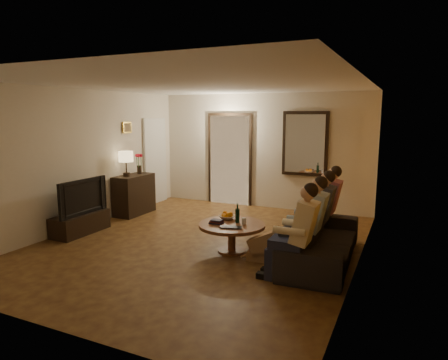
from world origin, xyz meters
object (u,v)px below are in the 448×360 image
at_px(person_b, 310,225).
at_px(wine_bottle, 237,213).
at_px(table_lamp, 126,164).
at_px(person_a, 299,237).
at_px(tv, 79,196).
at_px(sofa, 321,239).
at_px(coffee_table, 232,238).
at_px(person_d, 327,207).
at_px(bowl, 227,217).
at_px(dog, 264,243).
at_px(person_c, 319,216).
at_px(tv_stand, 80,223).
at_px(dresser, 134,195).
at_px(laptop, 230,228).

distance_m(person_b, wine_bottle, 1.21).
distance_m(table_lamp, person_a, 4.54).
relative_size(tv, sofa, 0.50).
relative_size(sofa, coffee_table, 2.13).
distance_m(tv, person_d, 4.35).
bearing_deg(sofa, table_lamp, 75.91).
height_order(table_lamp, tv, table_lamp).
height_order(coffee_table, bowl, bowl).
xyz_separation_m(person_d, dog, (-0.64, -1.29, -0.32)).
bearing_deg(person_c, tv_stand, -169.61).
xyz_separation_m(person_a, person_b, (0.00, 0.60, 0.00)).
relative_size(table_lamp, dog, 0.96).
xyz_separation_m(dresser, tv, (0.00, -1.57, 0.25)).
xyz_separation_m(dresser, person_b, (4.13, -1.41, 0.18)).
relative_size(table_lamp, tv, 0.49).
bearing_deg(bowl, tv_stand, -169.97).
xyz_separation_m(person_a, coffee_table, (-1.24, 0.70, -0.38)).
distance_m(table_lamp, bowl, 2.92).
height_order(tv_stand, laptop, laptop).
relative_size(sofa, person_b, 1.84).
xyz_separation_m(sofa, coffee_table, (-1.34, -0.20, -0.10)).
bearing_deg(tv, table_lamp, 0.00).
height_order(dog, bowl, dog).
bearing_deg(person_b, table_lamp, 163.91).
height_order(tv_stand, bowl, bowl).
relative_size(table_lamp, person_a, 0.45).
height_order(person_d, bowl, person_d).
height_order(sofa, dog, sofa).
distance_m(table_lamp, dog, 3.81).
bearing_deg(coffee_table, sofa, 8.42).
xyz_separation_m(person_d, coffee_table, (-1.24, -1.10, -0.38)).
xyz_separation_m(person_a, person_d, (0.00, 1.80, 0.00)).
xyz_separation_m(person_b, dog, (-0.64, -0.09, -0.32)).
distance_m(dresser, bowl, 2.92).
distance_m(table_lamp, laptop, 3.35).
height_order(tv, person_c, person_c).
distance_m(person_d, wine_bottle, 1.56).
bearing_deg(person_b, tv, -177.81).
xyz_separation_m(sofa, person_a, (-0.10, -0.90, 0.28)).
relative_size(dresser, dog, 1.70).
height_order(dresser, laptop, dresser).
height_order(dresser, person_b, person_b).
height_order(sofa, person_d, person_d).
xyz_separation_m(bowl, laptop, (0.28, -0.50, -0.02)).
bearing_deg(coffee_table, bowl, 129.29).
bearing_deg(person_d, wine_bottle, -140.09).
height_order(person_d, wine_bottle, person_d).
height_order(sofa, wine_bottle, wine_bottle).
height_order(dog, wine_bottle, wine_bottle).
distance_m(tv_stand, laptop, 3.00).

